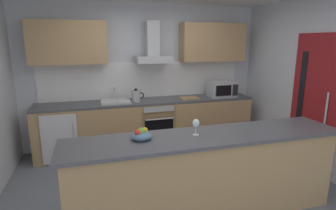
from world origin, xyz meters
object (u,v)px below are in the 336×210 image
object	(u,v)px
sink	(116,101)
kettle	(136,96)
fruit_bowl	(141,135)
chopping_board	(189,98)
microwave	(222,89)
range_hood	(153,50)
oven	(155,124)
wine_glass	(196,124)
refrigerator	(61,134)

from	to	relation	value
sink	kettle	world-z (taller)	sink
fruit_bowl	chopping_board	size ratio (longest dim) A/B	0.65
microwave	range_hood	size ratio (longest dim) A/B	0.69
sink	oven	bearing A→B (deg)	-0.90
kettle	wine_glass	bearing A→B (deg)	-81.74
sink	fruit_bowl	bearing A→B (deg)	-88.28
wine_glass	refrigerator	bearing A→B (deg)	127.13
refrigerator	fruit_bowl	world-z (taller)	fruit_bowl
sink	wine_glass	xyz separation A→B (m)	(0.65, -2.09, 0.15)
microwave	oven	bearing A→B (deg)	178.78
oven	microwave	distance (m)	1.43
chopping_board	kettle	bearing A→B (deg)	-179.42
range_hood	sink	bearing A→B (deg)	-170.39
microwave	range_hood	distance (m)	1.51
oven	microwave	bearing A→B (deg)	-1.22
microwave	sink	world-z (taller)	microwave
oven	chopping_board	world-z (taller)	chopping_board
sink	range_hood	xyz separation A→B (m)	(0.70, 0.12, 0.86)
fruit_bowl	chopping_board	bearing A→B (deg)	57.64
kettle	oven	bearing A→B (deg)	5.52
fruit_bowl	kettle	bearing A→B (deg)	81.79
oven	range_hood	world-z (taller)	range_hood
refrigerator	sink	distance (m)	1.05
refrigerator	range_hood	distance (m)	2.12
microwave	wine_glass	xyz separation A→B (m)	(-1.36, -2.05, 0.02)
sink	kettle	bearing A→B (deg)	-7.25
oven	sink	distance (m)	0.84
fruit_bowl	oven	bearing A→B (deg)	72.62
sink	fruit_bowl	world-z (taller)	sink
sink	kettle	distance (m)	0.36
microwave	refrigerator	bearing A→B (deg)	179.51
wine_glass	range_hood	bearing A→B (deg)	88.63
refrigerator	sink	size ratio (longest dim) A/B	1.70
refrigerator	chopping_board	xyz separation A→B (m)	(2.26, -0.02, 0.49)
range_hood	wine_glass	distance (m)	2.32
fruit_bowl	chopping_board	distance (m)	2.39
sink	wine_glass	distance (m)	2.19
chopping_board	wine_glass	bearing A→B (deg)	-108.64
oven	refrigerator	size ratio (longest dim) A/B	0.94
oven	range_hood	size ratio (longest dim) A/B	1.11
range_hood	kettle	bearing A→B (deg)	-154.93
sink	chopping_board	distance (m)	1.34
oven	chopping_board	xyz separation A→B (m)	(0.64, -0.02, 0.45)
kettle	wine_glass	xyz separation A→B (m)	(0.30, -2.04, 0.07)
kettle	range_hood	world-z (taller)	range_hood
range_hood	wine_glass	bearing A→B (deg)	-91.37
wine_glass	chopping_board	size ratio (longest dim) A/B	0.52
range_hood	wine_glass	world-z (taller)	range_hood
microwave	chopping_board	distance (m)	0.68
microwave	sink	distance (m)	2.01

